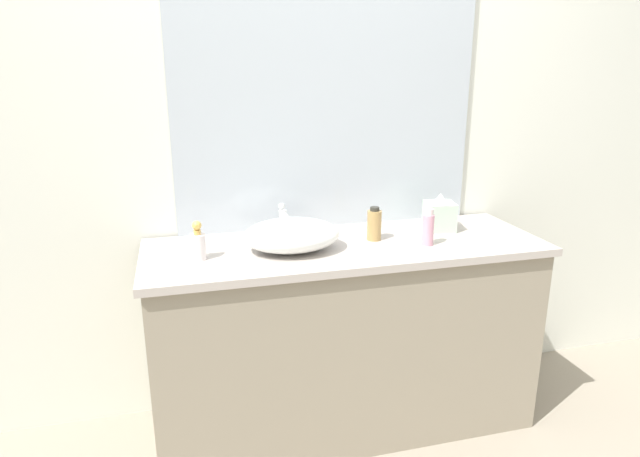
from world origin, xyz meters
name	(u,v)px	position (x,y,z in m)	size (l,w,h in m)	color
bathroom_wall_rear	(304,125)	(0.00, 0.73, 1.30)	(6.00, 0.06, 2.60)	silver
vanity_counter	(345,336)	(0.10, 0.40, 0.43)	(1.64, 0.57, 0.85)	gray
wall_mirror_panel	(328,108)	(0.10, 0.69, 1.37)	(1.34, 0.01, 1.05)	#B2BCC6
sink_basin	(292,235)	(-0.14, 0.38, 0.91)	(0.39, 0.30, 0.12)	white
faucet	(283,220)	(-0.14, 0.55, 0.93)	(0.03, 0.13, 0.14)	silver
soap_dispenser	(198,244)	(-0.50, 0.37, 0.91)	(0.06, 0.06, 0.15)	white
lotion_bottle	(374,224)	(0.23, 0.43, 0.91)	(0.06, 0.06, 0.14)	#AC894F
perfume_bottle	(428,228)	(0.42, 0.30, 0.92)	(0.05, 0.05, 0.15)	pink
tissue_box	(440,214)	(0.56, 0.49, 0.92)	(0.15, 0.15, 0.17)	#B1CFB2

